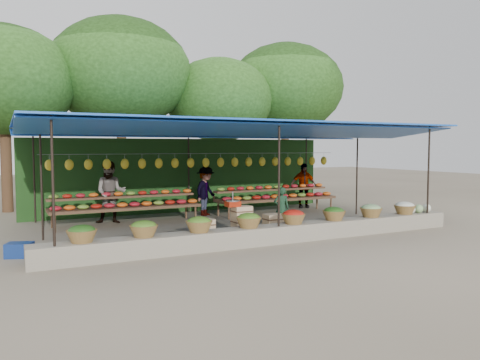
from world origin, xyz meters
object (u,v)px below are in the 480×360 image
vendor_seated (282,208)px  blue_crate_back (19,250)px  blue_crate_front (64,255)px  weighing_scale (233,203)px  crate_counter (241,225)px

vendor_seated → blue_crate_back: 6.44m
blue_crate_front → blue_crate_back: bearing=140.9°
weighing_scale → blue_crate_back: size_ratio=0.75×
crate_counter → weighing_scale: 0.59m
weighing_scale → vendor_seated: vendor_seated is taller
vendor_seated → blue_crate_back: size_ratio=2.34×
crate_counter → vendor_seated: size_ratio=2.06×
weighing_scale → blue_crate_back: (-4.72, 0.12, -0.71)m
crate_counter → vendor_seated: vendor_seated is taller
vendor_seated → crate_counter: bearing=42.9°
blue_crate_front → weighing_scale: bearing=19.9°
weighing_scale → blue_crate_back: bearing=178.5°
blue_crate_front → blue_crate_back: blue_crate_back is taller
weighing_scale → blue_crate_front: 4.09m
crate_counter → vendor_seated: 1.58m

